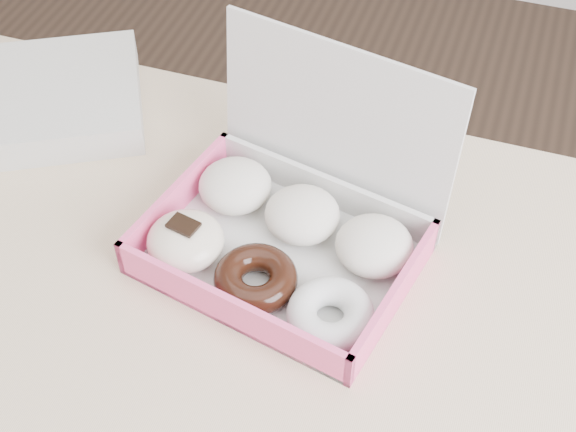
% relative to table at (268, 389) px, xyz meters
% --- Properties ---
extents(table, '(1.20, 0.80, 0.75)m').
position_rel_table_xyz_m(table, '(0.00, 0.00, 0.00)').
color(table, tan).
rests_on(table, ground).
extents(donut_box, '(0.34, 0.30, 0.21)m').
position_rel_table_xyz_m(donut_box, '(-0.03, 0.14, 0.11)').
color(donut_box, silver).
rests_on(donut_box, table).
extents(newspapers, '(0.34, 0.32, 0.04)m').
position_rel_table_xyz_m(newspapers, '(-0.42, 0.26, 0.10)').
color(newspapers, beige).
rests_on(newspapers, table).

